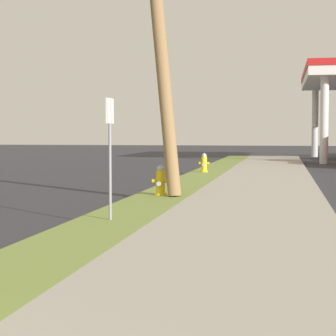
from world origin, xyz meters
TOP-DOWN VIEW (x-y plane):
  - fire_hydrant_second at (0.68, 13.38)m, footprint 0.42×0.38m
  - fire_hydrant_third at (0.58, 22.29)m, footprint 0.42×0.37m
  - street_sign_post at (0.65, 9.16)m, footprint 0.05×0.36m

SIDE VIEW (x-z plane):
  - fire_hydrant_second at x=0.68m, z-range 0.07..0.82m
  - fire_hydrant_third at x=0.58m, z-range 0.07..0.82m
  - street_sign_post at x=0.65m, z-range 0.57..2.69m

